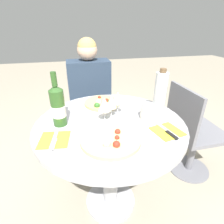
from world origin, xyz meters
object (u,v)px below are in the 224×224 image
object	(u,v)px
chair_empty_side	(191,134)
tall_carafe	(160,94)
dining_table	(110,141)
wine_bottle	(58,106)
pizza_large	(111,139)
chair_behind_diner	(90,112)
seated_diner	(92,110)

from	to	relation	value
chair_empty_side	tall_carafe	distance (m)	0.64
dining_table	wine_bottle	size ratio (longest dim) A/B	2.89
pizza_large	tall_carafe	world-z (taller)	tall_carafe
tall_carafe	wine_bottle	bearing A→B (deg)	178.54
chair_behind_diner	chair_empty_side	xyz separation A→B (m)	(0.80, -0.62, 0.00)
chair_behind_diner	tall_carafe	world-z (taller)	tall_carafe
tall_carafe	seated_diner	bearing A→B (deg)	120.93
dining_table	tall_carafe	world-z (taller)	tall_carafe
chair_empty_side	wine_bottle	xyz separation A→B (m)	(-1.05, -0.13, 0.44)
tall_carafe	chair_empty_side	bearing A→B (deg)	18.74
dining_table	chair_behind_diner	size ratio (longest dim) A/B	1.08
seated_diner	chair_empty_side	bearing A→B (deg)	149.35
dining_table	pizza_large	xyz separation A→B (m)	(-0.04, -0.19, 0.16)
chair_empty_side	pizza_large	bearing A→B (deg)	-65.62
seated_diner	tall_carafe	bearing A→B (deg)	120.93
chair_empty_side	tall_carafe	xyz separation A→B (m)	(-0.43, -0.15, 0.46)
pizza_large	wine_bottle	distance (m)	0.36
tall_carafe	dining_table	bearing A→B (deg)	-176.21
chair_empty_side	wine_bottle	size ratio (longest dim) A/B	2.67
seated_diner	wine_bottle	world-z (taller)	seated_diner
dining_table	chair_empty_side	world-z (taller)	chair_empty_side
dining_table	wine_bottle	distance (m)	0.40
chair_empty_side	tall_carafe	world-z (taller)	tall_carafe
chair_behind_diner	tall_carafe	bearing A→B (deg)	115.94
chair_behind_diner	tall_carafe	distance (m)	0.96
seated_diner	wine_bottle	xyz separation A→B (m)	(-0.25, -0.60, 0.34)
pizza_large	wine_bottle	world-z (taller)	wine_bottle
seated_diner	chair_behind_diner	bearing A→B (deg)	-90.00
chair_behind_diner	tall_carafe	size ratio (longest dim) A/B	2.77
seated_diner	pizza_large	distance (m)	0.86
seated_diner	pizza_large	bearing A→B (deg)	90.48
wine_bottle	tall_carafe	distance (m)	0.62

